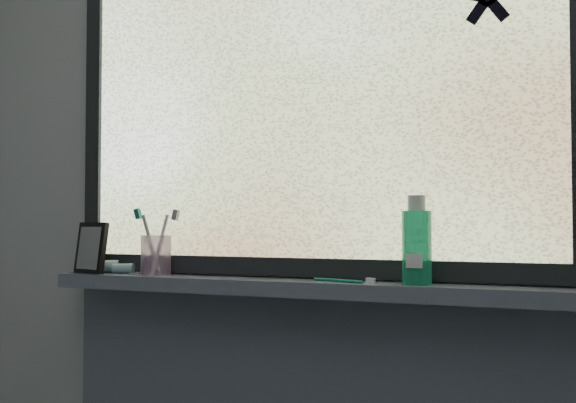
# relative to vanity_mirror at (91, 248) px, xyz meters

# --- Properties ---
(wall_back) EXTENTS (3.00, 0.01, 2.50)m
(wall_back) POSITION_rel_vanity_mirror_xyz_m (0.73, 0.10, 0.15)
(wall_back) COLOR #9EA3A8
(wall_back) RESTS_ON ground
(windowsill) EXTENTS (1.62, 0.14, 0.04)m
(windowsill) POSITION_rel_vanity_mirror_xyz_m (0.73, 0.02, -0.10)
(windowsill) COLOR #50576A
(windowsill) RESTS_ON wall_back
(window_pane) EXTENTS (1.50, 0.01, 1.00)m
(window_pane) POSITION_rel_vanity_mirror_xyz_m (0.73, 0.07, 0.43)
(window_pane) COLOR silver
(window_pane) RESTS_ON wall_back
(frame_bottom) EXTENTS (1.60, 0.03, 0.05)m
(frame_bottom) POSITION_rel_vanity_mirror_xyz_m (0.73, 0.07, -0.05)
(frame_bottom) COLOR black
(frame_bottom) RESTS_ON windowsill
(frame_left) EXTENTS (0.05, 0.03, 1.10)m
(frame_left) POSITION_rel_vanity_mirror_xyz_m (-0.05, 0.07, 0.43)
(frame_left) COLOR black
(frame_left) RESTS_ON wall_back
(vanity_mirror) EXTENTS (0.13, 0.09, 0.15)m
(vanity_mirror) POSITION_rel_vanity_mirror_xyz_m (0.00, 0.00, 0.00)
(vanity_mirror) COLOR black
(vanity_mirror) RESTS_ON windowsill
(toothpaste_tube) EXTENTS (0.21, 0.13, 0.04)m
(toothpaste_tube) POSITION_rel_vanity_mirror_xyz_m (0.06, 0.03, -0.06)
(toothpaste_tube) COLOR silver
(toothpaste_tube) RESTS_ON windowsill
(toothbrush_cup) EXTENTS (0.09, 0.09, 0.11)m
(toothbrush_cup) POSITION_rel_vanity_mirror_xyz_m (0.21, 0.02, -0.02)
(toothbrush_cup) COLOR #C19ACC
(toothbrush_cup) RESTS_ON windowsill
(toothbrush_lying) EXTENTS (0.18, 0.07, 0.01)m
(toothbrush_lying) POSITION_rel_vanity_mirror_xyz_m (0.77, 0.00, -0.07)
(toothbrush_lying) COLOR #0B6854
(toothbrush_lying) RESTS_ON windowsill
(mouthwash_bottle) EXTENTS (0.09, 0.09, 0.18)m
(mouthwash_bottle) POSITION_rel_vanity_mirror_xyz_m (0.96, 0.01, 0.03)
(mouthwash_bottle) COLOR #21AF7E
(mouthwash_bottle) RESTS_ON windowsill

